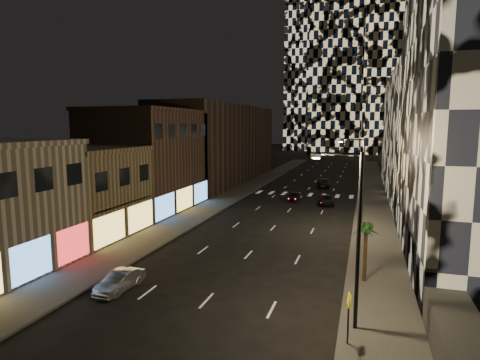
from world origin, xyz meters
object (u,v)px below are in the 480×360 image
Objects in this scene: car_dark_oncoming at (324,183)px; ped_sign at (349,308)px; streetlight_near at (354,228)px; palm_tree at (366,233)px; streetlight_far at (360,178)px; car_dark_rightlane at (326,200)px; car_dark_midlane at (294,196)px; car_silver_parked at (120,281)px.

ped_sign is (6.15, -50.20, 1.15)m from car_dark_oncoming.
palm_tree is at bearing 84.51° from streetlight_near.
streetlight_far is 14.39m from car_dark_rightlane.
car_dark_oncoming is 1.17× the size of car_dark_rightlane.
ped_sign is at bearing -94.80° from palm_tree.
ped_sign is at bearing -78.12° from car_dark_midlane.
streetlight_near is 2.50× the size of car_dark_midlane.
car_dark_rightlane is 26.77m from palm_tree.
car_dark_midlane is at bearing 121.25° from streetlight_far.
car_silver_parked is 0.86× the size of car_dark_rightlane.
car_silver_parked is at bearing -111.69° from car_dark_rightlane.
streetlight_near is 20.00m from streetlight_far.
car_silver_parked is 14.35m from ped_sign.
car_dark_rightlane is 34.79m from ped_sign.
streetlight_near is at bearing -90.00° from streetlight_far.
car_dark_rightlane is at bearing 97.55° from streetlight_near.
streetlight_near is 36.02m from car_dark_midlane.
car_dark_oncoming reaches higher than car_silver_parked.
streetlight_near is at bearing -77.42° from car_dark_midlane.
car_dark_rightlane is at bearing 91.84° from car_dark_oncoming.
car_silver_parked is (-14.15, 0.72, -4.73)m from streetlight_near.
car_dark_oncoming is 1.98× the size of ped_sign.
ped_sign is 0.65× the size of palm_tree.
palm_tree reaches higher than car_dark_rightlane.
car_dark_midlane is 14.22m from car_dark_oncoming.
streetlight_near is at bearing -87.18° from car_dark_rightlane.
streetlight_far reaches higher than car_silver_parked.
car_dark_oncoming is 42.49m from palm_tree.
car_dark_oncoming is (-6.20, 48.56, -4.61)m from streetlight_near.
ped_sign is 8.52m from palm_tree.
car_dark_midlane is 4.82m from car_dark_rightlane.
streetlight_far is 21.91m from ped_sign.
car_silver_parked is at bearing 177.10° from streetlight_near.
palm_tree is at bearing 94.08° from ped_sign.
car_dark_oncoming is 50.59m from ped_sign.
streetlight_far is at bearing 98.73° from ped_sign.
car_dark_midlane is 29.59m from palm_tree.
car_silver_parked is 48.50m from car_dark_oncoming.
streetlight_near reaches higher than palm_tree.
streetlight_near is 14.94m from car_silver_parked.
car_dark_rightlane is 1.69× the size of ped_sign.
car_dark_oncoming reaches higher than car_dark_midlane.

